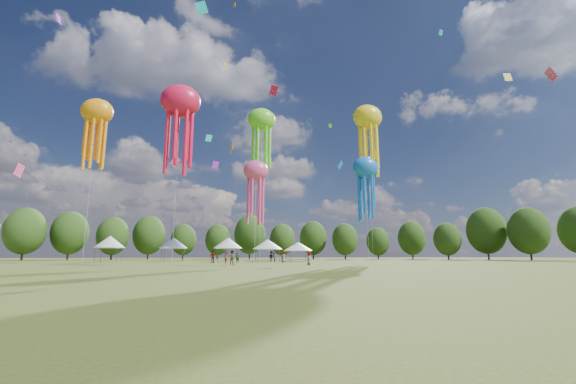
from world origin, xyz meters
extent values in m
plane|color=#384416|center=(0.00, 0.00, 0.00)|extent=(300.00, 300.00, 0.00)
imported|color=gray|center=(-2.77, 32.39, 0.86)|extent=(1.05, 0.98, 1.71)
imported|color=gray|center=(5.95, 46.01, 0.91)|extent=(0.63, 0.92, 1.82)
imported|color=gray|center=(5.27, 51.65, 0.79)|extent=(0.68, 0.83, 1.58)
imported|color=gray|center=(5.19, 54.15, 0.93)|extent=(1.39, 1.27, 1.87)
imported|color=gray|center=(-5.18, 42.86, 0.90)|extent=(1.14, 0.80, 1.80)
imported|color=gray|center=(-1.43, 45.42, 0.78)|extent=(1.46, 0.51, 1.55)
imported|color=gray|center=(-3.39, 38.53, 0.80)|extent=(0.49, 0.65, 1.60)
imported|color=gray|center=(6.25, 30.22, 0.76)|extent=(0.50, 0.75, 1.53)
cylinder|color=#47474C|center=(-24.07, 51.72, 1.16)|extent=(0.08, 0.08, 2.32)
cylinder|color=#47474C|center=(-24.07, 55.08, 1.16)|extent=(0.08, 0.08, 2.32)
cylinder|color=#47474C|center=(-20.72, 51.72, 1.16)|extent=(0.08, 0.08, 2.32)
cylinder|color=#47474C|center=(-20.72, 55.08, 1.16)|extent=(0.08, 0.08, 2.32)
cube|color=silver|center=(-22.39, 53.40, 2.37)|extent=(3.75, 3.75, 0.10)
cone|color=silver|center=(-22.39, 53.40, 3.41)|extent=(4.88, 4.88, 1.99)
cylinder|color=#47474C|center=(-14.54, 56.81, 1.16)|extent=(0.08, 0.08, 2.31)
cylinder|color=#47474C|center=(-14.54, 60.49, 1.16)|extent=(0.08, 0.08, 2.31)
cylinder|color=#47474C|center=(-10.87, 56.81, 1.16)|extent=(0.08, 0.08, 2.31)
cylinder|color=#47474C|center=(-10.87, 60.49, 1.16)|extent=(0.08, 0.08, 2.31)
cube|color=silver|center=(-12.70, 58.65, 2.36)|extent=(4.08, 4.08, 0.10)
cone|color=silver|center=(-12.70, 58.65, 3.40)|extent=(5.30, 5.30, 1.98)
cylinder|color=#47474C|center=(-4.58, 54.40, 1.15)|extent=(0.08, 0.08, 2.31)
cylinder|color=#47474C|center=(-4.58, 58.14, 1.15)|extent=(0.08, 0.08, 2.31)
cylinder|color=#47474C|center=(-0.84, 54.40, 1.15)|extent=(0.08, 0.08, 2.31)
cylinder|color=#47474C|center=(-0.84, 58.14, 1.15)|extent=(0.08, 0.08, 2.31)
cube|color=silver|center=(-2.71, 56.27, 2.36)|extent=(4.14, 4.14, 0.10)
cone|color=silver|center=(-2.71, 56.27, 3.40)|extent=(5.38, 5.38, 1.98)
cylinder|color=#47474C|center=(2.70, 54.26, 1.08)|extent=(0.08, 0.08, 2.16)
cylinder|color=#47474C|center=(2.70, 58.26, 1.08)|extent=(0.08, 0.08, 2.16)
cylinder|color=#47474C|center=(6.70, 54.26, 1.08)|extent=(0.08, 0.08, 2.16)
cylinder|color=#47474C|center=(6.70, 58.26, 1.08)|extent=(0.08, 0.08, 2.16)
cube|color=silver|center=(4.70, 56.26, 2.21)|extent=(4.40, 4.40, 0.10)
cone|color=silver|center=(4.70, 56.26, 3.19)|extent=(5.71, 5.71, 1.86)
cylinder|color=#47474C|center=(8.84, 55.04, 0.96)|extent=(0.08, 0.08, 1.91)
cylinder|color=#47474C|center=(8.84, 59.02, 0.96)|extent=(0.08, 0.08, 1.91)
cylinder|color=#47474C|center=(12.82, 55.04, 0.96)|extent=(0.08, 0.08, 1.91)
cylinder|color=#47474C|center=(12.82, 59.02, 0.96)|extent=(0.08, 0.08, 1.91)
cube|color=silver|center=(10.83, 57.03, 1.96)|extent=(4.38, 4.38, 0.10)
cone|color=silver|center=(10.83, 57.03, 2.83)|extent=(5.69, 5.69, 1.64)
ellipsoid|color=#EB143F|center=(-9.23, 28.76, 18.76)|extent=(4.53, 3.17, 3.85)
cylinder|color=beige|center=(-9.23, 28.76, 9.38)|extent=(0.03, 0.03, 18.76)
ellipsoid|color=#66DD24|center=(2.27, 47.26, 24.49)|extent=(4.82, 3.37, 4.09)
cylinder|color=beige|center=(2.27, 47.26, 12.25)|extent=(0.03, 0.03, 24.49)
ellipsoid|color=blue|center=(16.70, 36.80, 14.00)|extent=(3.91, 2.74, 3.32)
cylinder|color=beige|center=(16.70, 36.80, 7.00)|extent=(0.03, 0.03, 14.00)
ellipsoid|color=orange|center=(-22.19, 41.09, 21.54)|extent=(4.40, 3.08, 3.74)
cylinder|color=beige|center=(-22.19, 41.09, 10.77)|extent=(0.03, 0.03, 21.54)
ellipsoid|color=#EC4584|center=(-0.57, 26.91, 10.42)|extent=(2.76, 1.93, 2.35)
cylinder|color=beige|center=(-0.57, 26.91, 5.21)|extent=(0.03, 0.03, 10.42)
ellipsoid|color=yellow|center=(24.43, 52.59, 28.73)|extent=(6.02, 4.21, 5.11)
cylinder|color=beige|center=(24.43, 52.59, 14.36)|extent=(0.03, 0.03, 28.73)
cube|color=orange|center=(-4.35, 38.09, 29.14)|extent=(0.57, 0.74, 0.94)
cube|color=yellow|center=(-2.45, 59.09, 22.76)|extent=(0.62, 2.38, 2.63)
cube|color=#66DD24|center=(17.01, 54.22, 26.99)|extent=(0.86, 0.39, 0.93)
cube|color=#1AE2D6|center=(-6.32, 39.64, 18.07)|extent=(1.04, 0.39, 1.21)
cube|color=#EC4584|center=(27.81, 15.87, 19.02)|extent=(0.81, 1.27, 1.33)
cube|color=orange|center=(-2.69, 60.50, 56.29)|extent=(0.48, 0.65, 0.92)
cube|color=yellow|center=(32.63, 26.00, 24.48)|extent=(0.99, 0.52, 1.25)
cube|color=#1AE2D6|center=(-8.37, 41.09, 40.21)|extent=(2.29, 0.35, 2.65)
cube|color=#EC4584|center=(-13.47, 60.47, 19.58)|extent=(2.10, 1.24, 2.29)
cube|color=#AE32DE|center=(-23.84, 30.66, 28.66)|extent=(0.40, 0.82, 1.09)
cube|color=#EB143F|center=(5.41, 54.33, 33.65)|extent=(1.77, 0.85, 2.04)
cube|color=yellow|center=(26.82, 55.61, 21.97)|extent=(1.68, 1.01, 2.03)
cube|color=blue|center=(21.26, 60.82, 20.67)|extent=(1.69, 1.10, 2.04)
cube|color=#1AE2D6|center=(24.26, 27.43, 30.90)|extent=(0.70, 0.36, 0.78)
cube|color=#EC4584|center=(-37.64, 53.93, 15.18)|extent=(0.70, 1.96, 2.40)
cube|color=#AE32DE|center=(-5.33, 44.95, 15.37)|extent=(1.13, 0.26, 1.36)
cylinder|color=#38281C|center=(-47.17, 78.19, 1.68)|extent=(0.44, 0.44, 3.36)
ellipsoid|color=#294416|center=(-47.17, 78.19, 6.51)|extent=(8.40, 8.40, 10.51)
cylinder|color=#38281C|center=(-40.68, 85.49, 1.71)|extent=(0.44, 0.44, 3.41)
ellipsoid|color=#294416|center=(-40.68, 85.49, 6.61)|extent=(8.53, 8.53, 10.66)
cylinder|color=#38281C|center=(-30.60, 85.02, 1.53)|extent=(0.44, 0.44, 3.07)
ellipsoid|color=#294416|center=(-30.60, 85.02, 5.94)|extent=(7.66, 7.66, 9.58)
cylinder|color=#38281C|center=(-23.51, 93.33, 1.72)|extent=(0.44, 0.44, 3.43)
ellipsoid|color=#294416|center=(-23.51, 93.33, 6.65)|extent=(8.58, 8.58, 10.73)
cylinder|color=#38281C|center=(-14.76, 98.96, 1.47)|extent=(0.44, 0.44, 2.95)
ellipsoid|color=#294416|center=(-14.76, 98.96, 5.71)|extent=(7.37, 7.37, 9.21)
cylinder|color=#38281C|center=(-4.70, 95.06, 1.45)|extent=(0.44, 0.44, 2.89)
ellipsoid|color=#294416|center=(-4.70, 95.06, 5.61)|extent=(7.23, 7.23, 9.04)
cylinder|color=#38281C|center=(4.91, 99.49, 1.92)|extent=(0.44, 0.44, 3.84)
ellipsoid|color=#294416|center=(4.91, 99.49, 7.44)|extent=(9.60, 9.60, 11.99)
cylinder|color=#38281C|center=(13.19, 88.44, 1.42)|extent=(0.44, 0.44, 2.84)
ellipsoid|color=#294416|center=(13.19, 88.44, 5.51)|extent=(7.11, 7.11, 8.89)
cylinder|color=#38281C|center=(22.93, 91.04, 1.58)|extent=(0.44, 0.44, 3.16)
ellipsoid|color=#294416|center=(22.93, 91.04, 6.13)|extent=(7.91, 7.91, 9.88)
cylinder|color=#38281C|center=(30.69, 85.29, 1.44)|extent=(0.44, 0.44, 2.88)
ellipsoid|color=#294416|center=(30.69, 85.29, 5.59)|extent=(7.21, 7.21, 9.01)
cylinder|color=#38281C|center=(41.52, 87.24, 1.31)|extent=(0.44, 0.44, 2.63)
ellipsoid|color=#294416|center=(41.52, 87.24, 5.09)|extent=(6.57, 6.57, 8.22)
cylinder|color=#38281C|center=(50.52, 83.73, 1.56)|extent=(0.44, 0.44, 3.13)
ellipsoid|color=#294416|center=(50.52, 83.73, 6.06)|extent=(7.81, 7.81, 9.77)
cylinder|color=#38281C|center=(53.64, 71.81, 1.36)|extent=(0.44, 0.44, 2.72)
ellipsoid|color=#294416|center=(53.64, 71.81, 5.27)|extent=(6.80, 6.80, 8.50)
cylinder|color=#38281C|center=(62.96, 68.92, 1.90)|extent=(0.44, 0.44, 3.81)
ellipsoid|color=#294416|center=(62.96, 68.92, 7.38)|extent=(9.52, 9.52, 11.90)
cylinder|color=#38281C|center=(66.57, 59.80, 1.76)|extent=(0.44, 0.44, 3.51)
ellipsoid|color=#294416|center=(66.57, 59.80, 6.80)|extent=(8.78, 8.78, 10.97)
camera|label=1|loc=(-4.34, -11.68, 1.20)|focal=22.26mm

